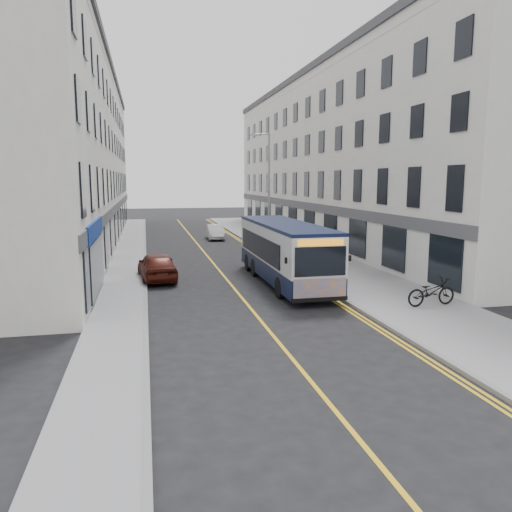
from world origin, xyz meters
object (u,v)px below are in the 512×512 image
bicycle (431,292)px  city_bus (285,250)px  car_white (215,232)px  pedestrian_near (316,240)px  car_maroon (157,266)px  streetlamp (268,188)px  pedestrian_far (288,233)px

bicycle → city_bus: bearing=30.6°
bicycle → car_white: size_ratio=0.56×
pedestrian_near → car_white: bearing=113.1°
city_bus → car_maroon: 6.41m
car_white → car_maroon: car_maroon is taller
bicycle → car_maroon: size_ratio=0.50×
streetlamp → car_maroon: size_ratio=1.92×
city_bus → pedestrian_far: size_ratio=5.59×
bicycle → car_maroon: (-10.22, 8.00, 0.04)m
bicycle → pedestrian_far: (-0.34, 18.81, 0.35)m
pedestrian_near → streetlamp: bearing=160.2°
streetlamp → car_white: size_ratio=2.16×
city_bus → pedestrian_near: (4.82, 9.12, -0.69)m
streetlamp → pedestrian_near: streetlamp is taller
bicycle → pedestrian_far: bearing=-4.0°
pedestrian_far → streetlamp: bearing=-142.4°
streetlamp → pedestrian_near: 4.80m
streetlamp → city_bus: 10.32m
car_white → streetlamp: bearing=-72.9°
pedestrian_far → car_white: 7.32m
streetlamp → pedestrian_far: 5.13m
car_white → car_maroon: 17.22m
pedestrian_near → pedestrian_far: pedestrian_far is taller
bicycle → streetlamp: bearing=4.5°
pedestrian_far → car_white: pedestrian_far is taller
streetlamp → city_bus: size_ratio=0.80×
city_bus → streetlamp: bearing=80.9°
city_bus → car_maroon: size_ratio=2.42×
streetlamp → city_bus: streetlamp is taller
city_bus → car_white: size_ratio=2.71×
pedestrian_near → pedestrian_far: (-0.93, 3.79, 0.11)m
bicycle → pedestrian_near: 15.03m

